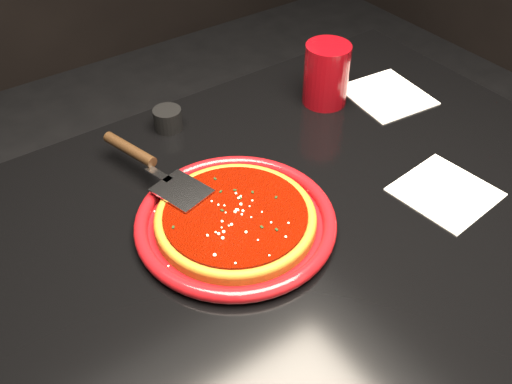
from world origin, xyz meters
TOP-DOWN VIEW (x-y plane):
  - table at (0.00, 0.00)m, footprint 1.20×0.80m
  - plate at (-0.06, 0.03)m, footprint 0.37×0.37m
  - pizza_crust at (-0.06, 0.03)m, footprint 0.29×0.29m
  - pizza_crust_rim at (-0.06, 0.03)m, footprint 0.29×0.29m
  - pizza_sauce at (-0.06, 0.03)m, footprint 0.26×0.26m
  - parmesan_dusting at (-0.06, 0.03)m, footprint 0.21×0.21m
  - basil_flecks at (-0.06, 0.03)m, footprint 0.20×0.20m
  - pizza_server at (-0.11, 0.19)m, footprint 0.15×0.29m
  - cup at (0.29, 0.22)m, footprint 0.10×0.10m
  - napkin_a at (0.27, -0.11)m, footprint 0.16×0.16m
  - napkin_b at (0.41, 0.16)m, footprint 0.16×0.17m
  - ramekin at (-0.01, 0.32)m, footprint 0.06×0.06m

SIDE VIEW (x-z plane):
  - table at x=0.00m, z-range 0.00..0.75m
  - napkin_a at x=0.27m, z-range 0.75..0.75m
  - napkin_b at x=0.41m, z-range 0.75..0.75m
  - plate at x=-0.06m, z-range 0.75..0.77m
  - pizza_crust at x=-0.06m, z-range 0.76..0.77m
  - ramekin at x=-0.01m, z-range 0.75..0.79m
  - pizza_crust_rim at x=-0.06m, z-range 0.76..0.78m
  - pizza_sauce at x=-0.06m, z-range 0.77..0.78m
  - basil_flecks at x=-0.06m, z-range 0.78..0.78m
  - parmesan_dusting at x=-0.06m, z-range 0.78..0.78m
  - pizza_server at x=-0.11m, z-range 0.78..0.80m
  - cup at x=0.29m, z-range 0.75..0.87m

